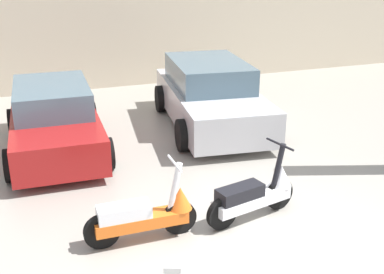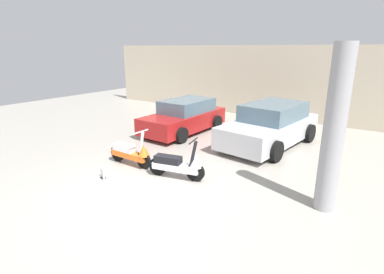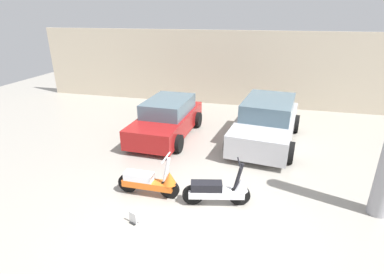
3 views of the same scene
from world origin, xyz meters
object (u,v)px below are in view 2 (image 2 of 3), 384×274
object	(u,v)px
scooter_front_right	(178,164)
car_rear_left	(184,117)
car_rear_center	(271,126)
placard_near_left_scooter	(103,174)
scooter_front_left	(132,152)
support_column_side	(334,131)

from	to	relation	value
scooter_front_right	car_rear_left	size ratio (longest dim) A/B	0.40
car_rear_center	placard_near_left_scooter	xyz separation A→B (m)	(-2.53, -5.08, -0.56)
scooter_front_right	scooter_front_left	bearing A→B (deg)	168.16
placard_near_left_scooter	support_column_side	bearing A→B (deg)	17.75
car_rear_left	scooter_front_left	bearing A→B (deg)	14.53
scooter_front_left	placard_near_left_scooter	bearing A→B (deg)	-88.80
scooter_front_right	car_rear_left	world-z (taller)	car_rear_left
scooter_front_right	placard_near_left_scooter	world-z (taller)	scooter_front_right
placard_near_left_scooter	scooter_front_right	bearing A→B (deg)	33.93
placard_near_left_scooter	car_rear_center	bearing A→B (deg)	63.50
scooter_front_right	support_column_side	bearing A→B (deg)	-4.14
car_rear_center	placard_near_left_scooter	distance (m)	5.70
scooter_front_left	support_column_side	xyz separation A→B (m)	(5.01, 0.54, 1.28)
scooter_front_right	placard_near_left_scooter	size ratio (longest dim) A/B	5.81
scooter_front_right	placard_near_left_scooter	distance (m)	1.96
car_rear_center	scooter_front_left	bearing A→B (deg)	-25.18
scooter_front_left	support_column_side	distance (m)	5.20
car_rear_center	support_column_side	world-z (taller)	support_column_side
support_column_side	placard_near_left_scooter	bearing A→B (deg)	-162.25
scooter_front_right	car_rear_center	size ratio (longest dim) A/B	0.35
scooter_front_left	car_rear_center	distance (m)	4.77
scooter_front_right	car_rear_center	xyz separation A→B (m)	(0.92, 3.99, 0.30)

